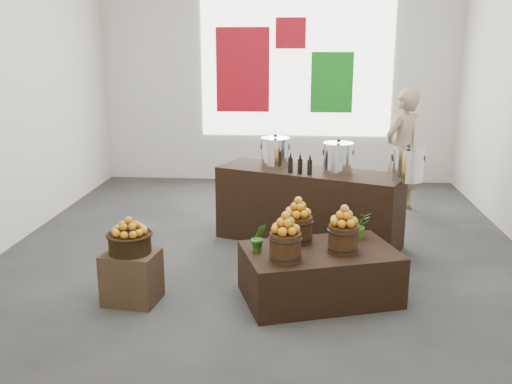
# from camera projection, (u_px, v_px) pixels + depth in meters

# --- Properties ---
(ground) EXTENTS (7.00, 7.00, 0.00)m
(ground) POSITION_uv_depth(u_px,v_px,m) (265.00, 249.00, 6.69)
(ground) COLOR #3A3A37
(ground) RESTS_ON ground
(back_wall) EXTENTS (6.00, 0.04, 4.00)m
(back_wall) POSITION_uv_depth(u_px,v_px,m) (278.00, 64.00, 9.56)
(back_wall) COLOR beige
(back_wall) RESTS_ON ground
(back_opening) EXTENTS (3.20, 0.02, 2.40)m
(back_opening) POSITION_uv_depth(u_px,v_px,m) (296.00, 64.00, 9.52)
(back_opening) COLOR white
(back_opening) RESTS_ON back_wall
(deco_red_left) EXTENTS (0.90, 0.04, 1.40)m
(deco_red_left) POSITION_uv_depth(u_px,v_px,m) (243.00, 70.00, 9.60)
(deco_red_left) COLOR maroon
(deco_red_left) RESTS_ON back_wall
(deco_green_right) EXTENTS (0.70, 0.04, 1.00)m
(deco_green_right) POSITION_uv_depth(u_px,v_px,m) (332.00, 83.00, 9.54)
(deco_green_right) COLOR #127918
(deco_green_right) RESTS_ON back_wall
(deco_red_upper) EXTENTS (0.50, 0.04, 0.50)m
(deco_red_upper) POSITION_uv_depth(u_px,v_px,m) (291.00, 33.00, 9.39)
(deco_red_upper) COLOR maroon
(deco_red_upper) RESTS_ON back_wall
(crate) EXTENTS (0.53, 0.46, 0.48)m
(crate) POSITION_uv_depth(u_px,v_px,m) (132.00, 277.00, 5.27)
(crate) COLOR #4A3922
(crate) RESTS_ON ground
(wicker_basket) EXTENTS (0.39, 0.39, 0.18)m
(wicker_basket) POSITION_uv_depth(u_px,v_px,m) (130.00, 243.00, 5.19)
(wicker_basket) COLOR black
(wicker_basket) RESTS_ON crate
(apples_in_basket) EXTENTS (0.30, 0.30, 0.16)m
(apples_in_basket) POSITION_uv_depth(u_px,v_px,m) (129.00, 226.00, 5.14)
(apples_in_basket) COLOR #8D0D04
(apples_in_basket) RESTS_ON wicker_basket
(display_table) EXTENTS (1.58, 1.24, 0.48)m
(display_table) POSITION_uv_depth(u_px,v_px,m) (319.00, 274.00, 5.34)
(display_table) COLOR black
(display_table) RESTS_ON ground
(apple_bucket_front_left) EXTENTS (0.28, 0.28, 0.26)m
(apple_bucket_front_left) POSITION_uv_depth(u_px,v_px,m) (285.00, 247.00, 4.98)
(apple_bucket_front_left) COLOR #3E2011
(apple_bucket_front_left) RESTS_ON display_table
(apples_in_bucket_front_left) EXTENTS (0.21, 0.21, 0.19)m
(apples_in_bucket_front_left) POSITION_uv_depth(u_px,v_px,m) (286.00, 223.00, 4.92)
(apples_in_bucket_front_left) COLOR #8D0D04
(apples_in_bucket_front_left) RESTS_ON apple_bucket_front_left
(apple_bucket_front_right) EXTENTS (0.28, 0.28, 0.26)m
(apple_bucket_front_right) POSITION_uv_depth(u_px,v_px,m) (343.00, 239.00, 5.19)
(apple_bucket_front_right) COLOR #3E2011
(apple_bucket_front_right) RESTS_ON display_table
(apples_in_bucket_front_right) EXTENTS (0.21, 0.21, 0.19)m
(apples_in_bucket_front_right) POSITION_uv_depth(u_px,v_px,m) (344.00, 216.00, 5.13)
(apples_in_bucket_front_right) COLOR #8D0D04
(apples_in_bucket_front_right) RESTS_ON apple_bucket_front_right
(apple_bucket_rear) EXTENTS (0.28, 0.28, 0.26)m
(apple_bucket_rear) POSITION_uv_depth(u_px,v_px,m) (298.00, 229.00, 5.46)
(apple_bucket_rear) COLOR #3E2011
(apple_bucket_rear) RESTS_ON display_table
(apples_in_bucket_rear) EXTENTS (0.21, 0.21, 0.19)m
(apples_in_bucket_rear) POSITION_uv_depth(u_px,v_px,m) (298.00, 207.00, 5.40)
(apples_in_bucket_rear) COLOR #8D0D04
(apples_in_bucket_rear) RESTS_ON apple_bucket_rear
(herb_garnish_right) EXTENTS (0.31, 0.29, 0.27)m
(herb_garnish_right) POSITION_uv_depth(u_px,v_px,m) (358.00, 225.00, 5.57)
(herb_garnish_right) COLOR #2B6B16
(herb_garnish_right) RESTS_ON display_table
(herb_garnish_left) EXTENTS (0.18, 0.16, 0.27)m
(herb_garnish_left) POSITION_uv_depth(u_px,v_px,m) (259.00, 237.00, 5.21)
(herb_garnish_left) COLOR #2B6B16
(herb_garnish_left) RESTS_ON display_table
(counter) EXTENTS (2.27, 1.46, 0.89)m
(counter) POSITION_uv_depth(u_px,v_px,m) (308.00, 207.00, 6.81)
(counter) COLOR black
(counter) RESTS_ON ground
(stock_pot_left) EXTENTS (0.34, 0.34, 0.34)m
(stock_pot_left) POSITION_uv_depth(u_px,v_px,m) (275.00, 153.00, 6.85)
(stock_pot_left) COLOR silver
(stock_pot_left) RESTS_ON counter
(stock_pot_center) EXTENTS (0.34, 0.34, 0.34)m
(stock_pot_center) POSITION_uv_depth(u_px,v_px,m) (338.00, 159.00, 6.50)
(stock_pot_center) COLOR silver
(stock_pot_center) RESTS_ON counter
(stock_pot_right) EXTENTS (0.34, 0.34, 0.34)m
(stock_pot_right) POSITION_uv_depth(u_px,v_px,m) (407.00, 165.00, 6.16)
(stock_pot_right) COLOR silver
(stock_pot_right) RESTS_ON counter
(oil_cruets) EXTENTS (0.24, 0.14, 0.25)m
(oil_cruets) POSITION_uv_depth(u_px,v_px,m) (302.00, 163.00, 6.48)
(oil_cruets) COLOR black
(oil_cruets) RESTS_ON counter
(shopper) EXTENTS (0.75, 0.73, 1.74)m
(shopper) POSITION_uv_depth(u_px,v_px,m) (402.00, 151.00, 8.03)
(shopper) COLOR #927959
(shopper) RESTS_ON ground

